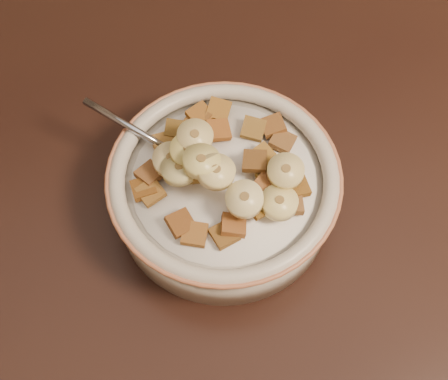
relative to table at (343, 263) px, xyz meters
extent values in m
cube|color=black|center=(0.00, 0.00, 0.00)|extent=(1.42, 0.93, 0.04)
cylinder|color=#B3A99B|center=(-0.10, 0.06, 0.04)|extent=(0.19, 0.19, 0.05)
cylinder|color=white|center=(-0.10, 0.06, 0.07)|extent=(0.16, 0.16, 0.00)
ellipsoid|color=#A1A7BA|center=(-0.13, 0.08, 0.07)|extent=(0.06, 0.06, 0.01)
cube|color=brown|center=(-0.10, 0.11, 0.08)|extent=(0.02, 0.02, 0.01)
cube|color=brown|center=(-0.08, 0.03, 0.08)|extent=(0.03, 0.03, 0.01)
cube|color=brown|center=(-0.15, 0.11, 0.07)|extent=(0.03, 0.02, 0.01)
cube|color=brown|center=(-0.13, 0.09, 0.08)|extent=(0.02, 0.02, 0.01)
cube|color=brown|center=(-0.06, 0.06, 0.08)|extent=(0.03, 0.03, 0.01)
cube|color=brown|center=(-0.04, 0.05, 0.08)|extent=(0.02, 0.02, 0.01)
cube|color=brown|center=(-0.14, 0.08, 0.08)|extent=(0.03, 0.03, 0.01)
cube|color=brown|center=(-0.13, 0.07, 0.09)|extent=(0.02, 0.02, 0.01)
cube|color=brown|center=(-0.17, 0.06, 0.07)|extent=(0.02, 0.02, 0.01)
cube|color=brown|center=(-0.06, 0.05, 0.08)|extent=(0.03, 0.03, 0.01)
cube|color=olive|center=(-0.07, 0.11, 0.07)|extent=(0.03, 0.03, 0.01)
cube|color=brown|center=(-0.14, 0.12, 0.07)|extent=(0.02, 0.02, 0.01)
cube|color=#8C5A17|center=(-0.07, 0.08, 0.08)|extent=(0.03, 0.03, 0.01)
cube|color=brown|center=(-0.14, 0.02, 0.08)|extent=(0.03, 0.03, 0.01)
cube|color=brown|center=(-0.10, 0.13, 0.08)|extent=(0.03, 0.03, 0.01)
cube|color=brown|center=(-0.11, 0.13, 0.08)|extent=(0.03, 0.03, 0.01)
cube|color=brown|center=(-0.05, 0.11, 0.07)|extent=(0.02, 0.02, 0.01)
cube|color=brown|center=(-0.05, 0.03, 0.08)|extent=(0.02, 0.02, 0.01)
cube|color=brown|center=(-0.10, 0.02, 0.08)|extent=(0.02, 0.02, 0.01)
cube|color=#95592E|center=(-0.07, 0.05, 0.08)|extent=(0.03, 0.03, 0.01)
cube|color=brown|center=(-0.07, 0.07, 0.09)|extent=(0.02, 0.02, 0.01)
cube|color=brown|center=(-0.16, 0.08, 0.07)|extent=(0.03, 0.03, 0.01)
cube|color=brown|center=(-0.17, 0.06, 0.07)|extent=(0.03, 0.03, 0.01)
cube|color=brown|center=(-0.13, 0.01, 0.07)|extent=(0.03, 0.03, 0.01)
cube|color=brown|center=(-0.04, 0.09, 0.07)|extent=(0.03, 0.03, 0.01)
cube|color=olive|center=(-0.13, 0.07, 0.09)|extent=(0.03, 0.03, 0.01)
cube|color=brown|center=(-0.11, 0.01, 0.07)|extent=(0.03, 0.03, 0.01)
cube|color=#633311|center=(-0.13, 0.09, 0.08)|extent=(0.03, 0.03, 0.01)
cube|color=brown|center=(-0.12, 0.13, 0.07)|extent=(0.03, 0.03, 0.01)
cylinder|color=#F5E091|center=(-0.06, 0.03, 0.08)|extent=(0.04, 0.04, 0.01)
cylinder|color=tan|center=(-0.13, 0.08, 0.09)|extent=(0.04, 0.04, 0.02)
cylinder|color=#CABB74|center=(-0.12, 0.09, 0.10)|extent=(0.04, 0.04, 0.01)
cylinder|color=#D1C572|center=(-0.14, 0.07, 0.09)|extent=(0.04, 0.04, 0.02)
cylinder|color=#F5E47D|center=(-0.11, 0.05, 0.10)|extent=(0.03, 0.03, 0.01)
cylinder|color=#E0CF6B|center=(-0.12, 0.06, 0.10)|extent=(0.04, 0.04, 0.01)
cylinder|color=#E5CC8A|center=(-0.14, 0.08, 0.09)|extent=(0.04, 0.04, 0.01)
cylinder|color=#F3DF96|center=(-0.09, 0.03, 0.09)|extent=(0.04, 0.04, 0.02)
cylinder|color=beige|center=(-0.05, 0.05, 0.09)|extent=(0.04, 0.04, 0.01)
camera|label=1|loc=(-0.14, -0.20, 0.53)|focal=50.00mm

